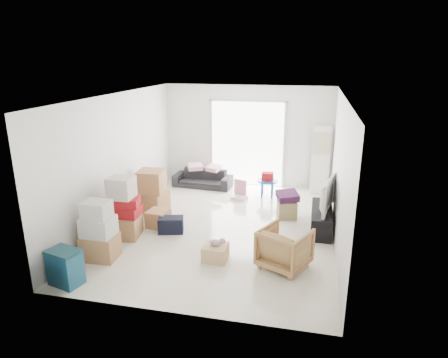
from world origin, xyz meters
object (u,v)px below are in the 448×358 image
sofa (203,176)px  wood_crate (215,253)px  ac_tower (320,160)px  kids_table (267,180)px  television (322,205)px  tv_console (321,219)px  armchair (285,246)px  storage_bins (65,267)px  ottoman (287,209)px

sofa → wood_crate: bearing=-67.5°
ac_tower → kids_table: 1.46m
television → wood_crate: bearing=145.1°
tv_console → sofa: 3.81m
armchair → wood_crate: size_ratio=1.86×
tv_console → kids_table: bearing=127.2°
sofa → wood_crate: (1.31, -3.90, -0.17)m
armchair → sofa: bearing=-32.0°
television → armchair: armchair is taller
storage_bins → ottoman: storage_bins is taller
wood_crate → ac_tower: bearing=66.5°
ac_tower → ottoman: (-0.69, -1.85, -0.68)m
wood_crate → kids_table: bearing=81.9°
storage_bins → wood_crate: size_ratio=1.41×
ac_tower → wood_crate: 4.48m
sofa → armchair: (2.50, -3.88, 0.07)m
ac_tower → wood_crate: (-1.76, -4.05, -0.74)m
armchair → kids_table: bearing=-53.4°
storage_bins → wood_crate: bearing=31.2°
ac_tower → ottoman: 2.09m
kids_table → wood_crate: (-0.49, -3.46, -0.32)m
ottoman → tv_console: bearing=-32.6°
tv_console → television: 0.30m
sofa → wood_crate: sofa is taller
ac_tower → wood_crate: bearing=-113.5°
ac_tower → tv_console: 2.41m
armchair → ottoman: (-0.11, 2.18, -0.18)m
ac_tower → wood_crate: size_ratio=4.25×
sofa → tv_console: bearing=-31.0°
television → kids_table: 2.18m
kids_table → tv_console: bearing=-52.8°
ac_tower → sofa: bearing=-177.2°
storage_bins → wood_crate: (2.09, 1.26, -0.15)m
sofa → storage_bins: sofa is taller
sofa → ottoman: bearing=-31.6°
television → storage_bins: (-3.90, -2.99, -0.23)m
kids_table → ac_tower: bearing=24.8°
tv_console → storage_bins: bearing=-142.5°
armchair → wood_crate: 1.22m
wood_crate → sofa: bearing=108.6°
armchair → wood_crate: (-1.19, -0.02, -0.25)m
tv_console → television: television is taller
kids_table → sofa: bearing=166.4°
wood_crate → ottoman: bearing=63.9°
television → wood_crate: (-1.81, -1.73, -0.39)m
storage_bins → television: bearing=37.5°
television → ottoman: (-0.74, 0.47, -0.32)m
kids_table → wood_crate: kids_table is taller
ac_tower → sofa: ac_tower is taller
tv_console → storage_bins: 4.91m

